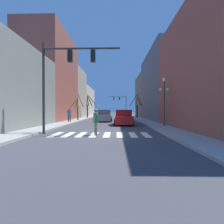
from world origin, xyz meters
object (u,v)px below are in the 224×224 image
traffic_signal_far (121,101)px  car_parked_right_near (123,118)px  traffic_signal_near (64,69)px  car_parked_left_mid (105,116)px  street_tree_right_far (78,108)px  car_driving_away_lane (104,115)px  street_tree_right_mid (88,106)px  street_tree_left_far (137,107)px  street_lamp_right_corner (164,92)px  pedestrian_on_left_sidewalk (96,120)px  pedestrian_crossing_street (69,114)px

traffic_signal_far → car_parked_right_near: traffic_signal_far is taller
traffic_signal_near → traffic_signal_far: (5.07, 41.78, -0.16)m
car_parked_left_mid → street_tree_right_far: (-4.49, 2.10, 1.16)m
car_driving_away_lane → street_tree_right_mid: street_tree_right_mid is taller
traffic_signal_far → car_parked_left_mid: traffic_signal_far is taller
car_parked_left_mid → street_tree_left_far: street_tree_left_far is taller
traffic_signal_far → street_lamp_right_corner: size_ratio=1.32×
traffic_signal_near → pedestrian_on_left_sidewalk: (2.31, -0.61, -3.57)m
pedestrian_on_left_sidewalk → street_tree_right_mid: size_ratio=0.37×
street_lamp_right_corner → pedestrian_crossing_street: street_lamp_right_corner is taller
car_parked_left_mid → car_parked_right_near: car_parked_left_mid is taller
car_driving_away_lane → street_tree_right_mid: bearing=-139.1°
traffic_signal_near → street_tree_right_far: (-2.53, 15.74, -2.67)m
street_tree_right_far → pedestrian_on_left_sidewalk: bearing=-73.5°
car_parked_right_near → pedestrian_on_left_sidewalk: size_ratio=2.55×
traffic_signal_near → street_tree_left_far: bearing=71.0°
street_lamp_right_corner → car_driving_away_lane: 17.36m
car_driving_away_lane → car_parked_left_mid: size_ratio=0.87×
car_parked_left_mid → traffic_signal_far: bearing=173.7°
car_driving_away_lane → street_tree_right_far: (-3.84, -4.65, 1.24)m
traffic_signal_near → car_driving_away_lane: traffic_signal_near is taller
street_lamp_right_corner → car_parked_left_mid: 11.26m
car_driving_away_lane → pedestrian_on_left_sidewalk: bearing=2.8°
street_lamp_right_corner → car_parked_right_near: street_lamp_right_corner is taller
traffic_signal_near → street_lamp_right_corner: bearing=29.7°
pedestrian_crossing_street → street_tree_right_far: 4.94m
car_parked_right_near → street_lamp_right_corner: bearing=-128.6°
traffic_signal_far → car_parked_right_near: bearing=-90.9°
street_lamp_right_corner → pedestrian_on_left_sidewalk: 8.46m
car_parked_left_mid → street_lamp_right_corner: bearing=35.9°
street_lamp_right_corner → car_parked_right_near: 5.59m
street_tree_right_mid → car_parked_right_near: bearing=-67.8°
car_parked_left_mid → street_tree_right_far: size_ratio=1.13×
street_lamp_right_corner → street_tree_right_mid: (-10.62, 19.70, -0.98)m
traffic_signal_near → street_tree_right_mid: (-2.24, 24.48, -2.16)m
street_lamp_right_corner → street_tree_left_far: street_tree_left_far is taller
street_lamp_right_corner → street_tree_right_far: size_ratio=1.11×
traffic_signal_near → street_tree_left_far: (7.91, 22.99, -2.40)m
car_parked_left_mid → pedestrian_on_left_sidewalk: 14.26m
traffic_signal_near → car_parked_left_mid: size_ratio=1.36×
street_tree_right_far → car_parked_right_near: bearing=-48.2°
street_tree_right_far → street_tree_right_mid: bearing=88.1°
car_parked_left_mid → car_parked_right_near: 6.34m
street_tree_right_mid → street_tree_left_far: 10.26m
pedestrian_crossing_street → street_tree_left_far: (10.53, 12.13, 1.02)m
traffic_signal_near → pedestrian_crossing_street: (-2.62, 10.87, -3.42)m
street_lamp_right_corner → street_tree_right_mid: 22.40m
pedestrian_on_left_sidewalk → street_tree_right_far: (-4.85, 16.36, 0.91)m
street_lamp_right_corner → pedestrian_crossing_street: (-11.00, 6.09, -2.24)m
pedestrian_on_left_sidewalk → street_tree_right_far: street_tree_right_far is taller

